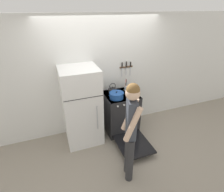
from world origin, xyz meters
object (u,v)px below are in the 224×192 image
Objects in this scene: tea_kettle at (113,90)px; dutch_oven_pot at (116,95)px; person at (131,129)px; refrigerator at (82,107)px; stove_range at (121,113)px; utensil_jar at (126,88)px.

dutch_oven_pot is at bearing -92.75° from tea_kettle.
person reaches higher than dutch_oven_pot.
stove_range is at bearing -1.08° from refrigerator.
dutch_oven_pot is 0.19× the size of person.
stove_range is 0.81× the size of person.
tea_kettle is at bearing 11.73° from refrigerator.
tea_kettle is (0.01, 0.26, 0.00)m from dutch_oven_pot.
stove_range is at bearing -49.19° from tea_kettle.
dutch_oven_pot is 1.21× the size of utensil_jar.
refrigerator reaches higher than dutch_oven_pot.
utensil_jar reaches higher than dutch_oven_pot.
refrigerator is 6.93× the size of tea_kettle.
stove_range is 5.94× the size of tea_kettle.
stove_range is 4.15× the size of dutch_oven_pot.
refrigerator is 4.84× the size of dutch_oven_pot.
stove_range is at bearing -0.50° from person.
refrigerator is 1.17× the size of stove_range.
person is at bearing -99.29° from tea_kettle.
tea_kettle is at bearing 130.81° from stove_range.
stove_range is 0.59m from utensil_jar.
dutch_oven_pot is 0.26m from tea_kettle.
dutch_oven_pot is 1.43× the size of tea_kettle.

